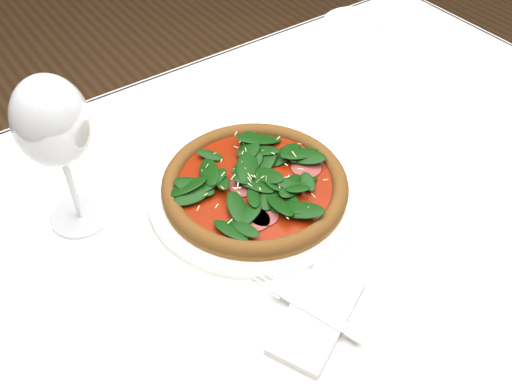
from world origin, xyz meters
TOP-DOWN VIEW (x-y plane):
  - dining_table at (0.00, 0.00)m, footprint 1.21×0.81m
  - plate at (-0.05, 0.05)m, footprint 0.31×0.31m
  - pizza at (-0.05, 0.05)m, footprint 0.28×0.28m
  - wine_glass at (-0.27, 0.15)m, footprint 0.09×0.09m
  - napkin at (-0.11, -0.16)m, footprint 0.16×0.12m
  - fork at (-0.12, -0.14)m, footprint 0.07×0.15m
  - saucer_far at (0.40, 0.34)m, footprint 0.12×0.12m

SIDE VIEW (x-z plane):
  - dining_table at x=0.00m, z-range 0.27..1.02m
  - saucer_far at x=0.40m, z-range 0.75..0.76m
  - napkin at x=-0.11m, z-range 0.75..0.76m
  - plate at x=-0.05m, z-range 0.75..0.76m
  - fork at x=-0.12m, z-range 0.76..0.77m
  - pizza at x=-0.05m, z-range 0.76..0.79m
  - wine_glass at x=-0.27m, z-range 0.80..1.02m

